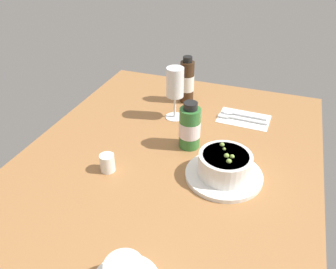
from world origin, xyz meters
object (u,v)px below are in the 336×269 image
at_px(sauce_bottle_brown, 187,81).
at_px(sauce_bottle_green, 190,127).
at_px(porridge_bowl, 225,166).
at_px(creamer_jug, 108,163).
at_px(wine_glass, 175,85).
at_px(cutlery_setting, 242,118).

height_order(sauce_bottle_brown, sauce_bottle_green, sauce_bottle_brown).
height_order(porridge_bowl, sauce_bottle_green, sauce_bottle_green).
height_order(creamer_jug, sauce_bottle_brown, sauce_bottle_brown).
xyz_separation_m(porridge_bowl, sauce_bottle_brown, (0.39, 0.22, 0.04)).
distance_m(porridge_bowl, sauce_bottle_brown, 0.45).
relative_size(creamer_jug, sauce_bottle_green, 0.38).
height_order(creamer_jug, sauce_bottle_green, sauce_bottle_green).
bearing_deg(wine_glass, cutlery_setting, -72.85).
xyz_separation_m(porridge_bowl, sauce_bottle_green, (0.11, 0.13, 0.03)).
bearing_deg(wine_glass, porridge_bowl, -138.68).
height_order(porridge_bowl, cutlery_setting, porridge_bowl).
xyz_separation_m(cutlery_setting, sauce_bottle_green, (-0.22, 0.12, 0.06)).
bearing_deg(wine_glass, sauce_bottle_green, -146.96).
xyz_separation_m(cutlery_setting, sauce_bottle_brown, (0.06, 0.22, 0.08)).
bearing_deg(porridge_bowl, sauce_bottle_brown, 30.11).
bearing_deg(porridge_bowl, creamer_jug, 104.56).
xyz_separation_m(creamer_jug, wine_glass, (0.34, -0.08, 0.10)).
xyz_separation_m(wine_glass, sauce_bottle_brown, (0.13, -0.00, -0.04)).
relative_size(cutlery_setting, creamer_jug, 3.18).
distance_m(wine_glass, sauce_bottle_brown, 0.14).
xyz_separation_m(porridge_bowl, wine_glass, (0.26, 0.23, 0.09)).
bearing_deg(cutlery_setting, creamer_jug, 143.56).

